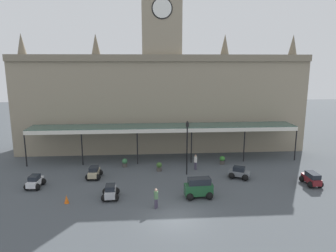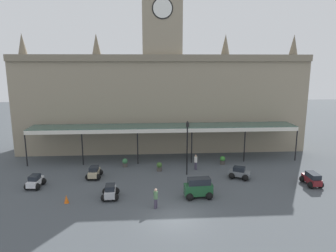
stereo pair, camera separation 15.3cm
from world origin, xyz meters
The scene contains 16 objects.
ground_plane centered at (0.00, 0.00, 0.00)m, with size 140.00×140.00×0.00m, color #464B50.
station_building centered at (0.00, 19.64, 7.05)m, with size 36.49×6.23×21.78m.
entrance_canopy centered at (0.00, 14.29, 3.97)m, with size 30.96×3.26×4.12m.
car_silver_sedan centered at (-5.19, 4.03, 0.50)m, with size 1.57×2.08×1.19m.
car_white_sedan centered at (-12.43, 6.84, 0.50)m, with size 1.62×2.11×1.19m.
car_maroon_estate centered at (13.49, 5.61, 0.56)m, with size 1.57×2.27×1.27m.
car_grey_sedan centered at (7.17, 7.79, 0.50)m, with size 2.24×2.04×1.19m.
car_green_van centered at (2.36, 3.58, 0.81)m, with size 2.46×1.70×1.77m.
car_beige_sedan centered at (-7.34, 8.91, 0.50)m, with size 1.58×2.09×1.19m.
pedestrian_near_entrance centered at (-1.35, 1.82, 0.91)m, with size 0.34×0.36×1.67m.
pedestrian_crossing_forecourt centered at (3.20, 10.67, 0.91)m, with size 0.34×0.38×1.67m.
victorian_lamppost centered at (2.07, 9.22, 3.45)m, with size 0.30×0.30×5.64m.
traffic_cone centered at (-8.71, 3.26, 0.34)m, with size 0.40×0.40×0.69m, color orange.
planter_near_kerb centered at (-0.74, 10.48, 0.49)m, with size 0.60×0.60×0.96m.
planter_by_canopy centered at (-4.49, 12.07, 0.49)m, with size 0.60×0.60×0.96m.
planter_forecourt_centre centered at (6.52, 12.20, 0.49)m, with size 0.60×0.60×0.96m.
Camera 1 is at (-2.06, -21.47, 11.59)m, focal length 33.67 mm.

